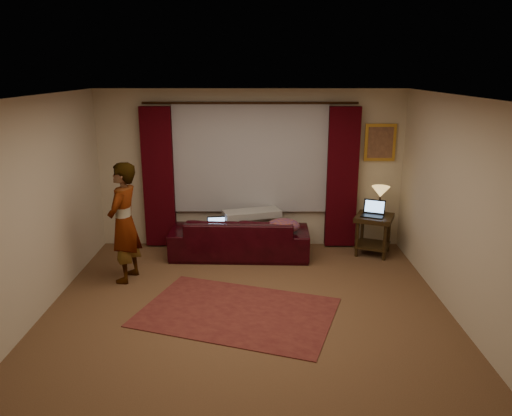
{
  "coord_description": "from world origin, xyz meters",
  "views": [
    {
      "loc": [
        0.14,
        -5.58,
        2.89
      ],
      "look_at": [
        0.1,
        1.2,
        1.0
      ],
      "focal_mm": 35.0,
      "sensor_mm": 36.0,
      "label": 1
    }
  ],
  "objects_px": {
    "person": "(124,223)",
    "sofa": "(240,229)",
    "tiffany_lamp": "(380,200)",
    "end_table": "(373,235)",
    "laptop_sofa": "(217,226)",
    "laptop_table": "(373,209)"
  },
  "relations": [
    {
      "from": "sofa",
      "to": "laptop_table",
      "type": "height_order",
      "value": "laptop_table"
    },
    {
      "from": "laptop_sofa",
      "to": "person",
      "type": "height_order",
      "value": "person"
    },
    {
      "from": "tiffany_lamp",
      "to": "end_table",
      "type": "bearing_deg",
      "value": -136.02
    },
    {
      "from": "end_table",
      "to": "person",
      "type": "distance_m",
      "value": 3.88
    },
    {
      "from": "laptop_sofa",
      "to": "tiffany_lamp",
      "type": "xyz_separation_m",
      "value": [
        2.58,
        0.32,
        0.33
      ]
    },
    {
      "from": "tiffany_lamp",
      "to": "laptop_table",
      "type": "bearing_deg",
      "value": -136.01
    },
    {
      "from": "end_table",
      "to": "person",
      "type": "height_order",
      "value": "person"
    },
    {
      "from": "sofa",
      "to": "laptop_sofa",
      "type": "xyz_separation_m",
      "value": [
        -0.34,
        -0.14,
        0.11
      ]
    },
    {
      "from": "tiffany_lamp",
      "to": "person",
      "type": "bearing_deg",
      "value": -163.47
    },
    {
      "from": "person",
      "to": "sofa",
      "type": "bearing_deg",
      "value": 131.84
    },
    {
      "from": "laptop_sofa",
      "to": "end_table",
      "type": "xyz_separation_m",
      "value": [
        2.49,
        0.23,
        -0.22
      ]
    },
    {
      "from": "end_table",
      "to": "tiffany_lamp",
      "type": "xyz_separation_m",
      "value": [
        0.09,
        0.09,
        0.55
      ]
    },
    {
      "from": "tiffany_lamp",
      "to": "laptop_sofa",
      "type": "bearing_deg",
      "value": -173.04
    },
    {
      "from": "end_table",
      "to": "tiffany_lamp",
      "type": "relative_size",
      "value": 1.42
    },
    {
      "from": "person",
      "to": "tiffany_lamp",
      "type": "bearing_deg",
      "value": 117.01
    },
    {
      "from": "tiffany_lamp",
      "to": "laptop_table",
      "type": "height_order",
      "value": "tiffany_lamp"
    },
    {
      "from": "end_table",
      "to": "person",
      "type": "bearing_deg",
      "value": -164.36
    },
    {
      "from": "end_table",
      "to": "sofa",
      "type": "bearing_deg",
      "value": -177.76
    },
    {
      "from": "end_table",
      "to": "tiffany_lamp",
      "type": "distance_m",
      "value": 0.57
    },
    {
      "from": "sofa",
      "to": "laptop_table",
      "type": "relative_size",
      "value": 5.9
    },
    {
      "from": "sofa",
      "to": "end_table",
      "type": "bearing_deg",
      "value": -176.09
    },
    {
      "from": "sofa",
      "to": "tiffany_lamp",
      "type": "bearing_deg",
      "value": -173.89
    }
  ]
}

